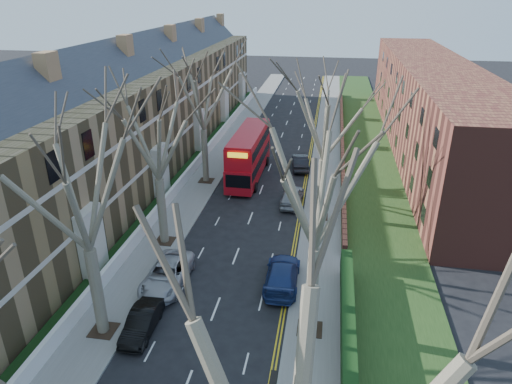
% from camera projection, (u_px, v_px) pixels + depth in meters
% --- Properties ---
extents(pavement_left, '(3.00, 102.00, 0.12)m').
position_uv_depth(pavement_left, '(228.00, 146.00, 55.31)').
color(pavement_left, slate).
rests_on(pavement_left, ground).
extents(pavement_right, '(3.00, 102.00, 0.12)m').
position_uv_depth(pavement_right, '(327.00, 152.00, 53.52)').
color(pavement_right, slate).
rests_on(pavement_right, ground).
extents(terrace_left, '(9.70, 78.00, 13.60)m').
position_uv_depth(terrace_left, '(137.00, 116.00, 47.01)').
color(terrace_left, olive).
rests_on(terrace_left, ground).
extents(flats_right, '(13.97, 54.00, 10.00)m').
position_uv_depth(flats_right, '(429.00, 106.00, 53.40)').
color(flats_right, brown).
rests_on(flats_right, ground).
extents(front_wall_left, '(0.30, 78.00, 1.00)m').
position_uv_depth(front_wall_left, '(196.00, 164.00, 48.13)').
color(front_wall_left, white).
rests_on(front_wall_left, ground).
extents(grass_verge_right, '(6.00, 102.00, 0.06)m').
position_uv_depth(grass_verge_right, '(366.00, 153.00, 52.82)').
color(grass_verge_right, '#1E3B15').
rests_on(grass_verge_right, ground).
extents(tree_left_mid, '(10.50, 10.50, 14.71)m').
position_uv_depth(tree_left_mid, '(77.00, 174.00, 21.67)').
color(tree_left_mid, '#6A634B').
rests_on(tree_left_mid, ground).
extents(tree_left_far, '(10.15, 10.15, 14.22)m').
position_uv_depth(tree_left_far, '(154.00, 124.00, 30.80)').
color(tree_left_far, '#6A634B').
rests_on(tree_left_far, ground).
extents(tree_left_dist, '(10.50, 10.50, 14.71)m').
position_uv_depth(tree_left_dist, '(202.00, 85.00, 41.47)').
color(tree_left_dist, '#6A634B').
rests_on(tree_left_dist, ground).
extents(tree_right_mid, '(10.50, 10.50, 14.71)m').
position_uv_depth(tree_right_mid, '(319.00, 173.00, 21.78)').
color(tree_right_mid, '#6A634B').
rests_on(tree_right_mid, ground).
extents(tree_right_far, '(10.15, 10.15, 14.22)m').
position_uv_depth(tree_right_far, '(326.00, 109.00, 34.51)').
color(tree_right_far, '#6A634B').
rests_on(tree_right_far, ground).
extents(double_decker_bus, '(2.96, 11.24, 4.68)m').
position_uv_depth(double_decker_bus, '(249.00, 155.00, 45.68)').
color(double_decker_bus, '#A70B16').
rests_on(double_decker_bus, ground).
extents(car_left_mid, '(1.51, 3.99, 1.30)m').
position_uv_depth(car_left_mid, '(142.00, 322.00, 25.36)').
color(car_left_mid, black).
rests_on(car_left_mid, ground).
extents(car_left_far, '(2.48, 5.37, 1.49)m').
position_uv_depth(car_left_far, '(167.00, 274.00, 29.46)').
color(car_left_far, '#A4A3A9').
rests_on(car_left_far, ground).
extents(car_right_near, '(2.23, 5.29, 1.52)m').
position_uv_depth(car_right_near, '(282.00, 275.00, 29.39)').
color(car_right_near, navy).
rests_on(car_right_near, ground).
extents(car_right_mid, '(1.99, 4.66, 1.57)m').
position_uv_depth(car_right_mid, '(292.00, 196.00, 40.47)').
color(car_right_mid, gray).
rests_on(car_right_mid, ground).
extents(car_right_far, '(2.16, 4.76, 1.51)m').
position_uv_depth(car_right_far, '(300.00, 162.00, 48.39)').
color(car_right_far, black).
rests_on(car_right_far, ground).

